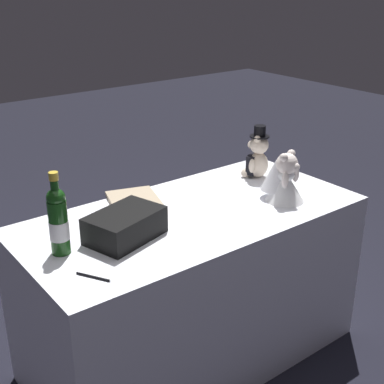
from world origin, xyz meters
name	(u,v)px	position (x,y,z in m)	size (l,w,h in m)	color
ground_plane	(192,353)	(0.00, 0.00, 0.00)	(12.00, 12.00, 0.00)	black
reception_table	(192,287)	(0.00, 0.00, 0.39)	(1.55, 0.75, 0.78)	white
teddy_bear_groom	(257,156)	(-0.54, -0.15, 0.89)	(0.14, 0.14, 0.28)	beige
teddy_bear_bride	(283,179)	(-0.42, 0.14, 0.88)	(0.19, 0.23, 0.24)	white
champagne_bottle	(58,220)	(0.62, -0.02, 0.92)	(0.07, 0.07, 0.33)	#154213
signing_pen	(94,277)	(0.61, 0.22, 0.78)	(0.08, 0.13, 0.01)	black
gift_case_black	(125,225)	(0.36, 0.03, 0.84)	(0.34, 0.28, 0.11)	black
guestbook	(135,202)	(0.15, -0.23, 0.79)	(0.22, 0.30, 0.02)	tan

